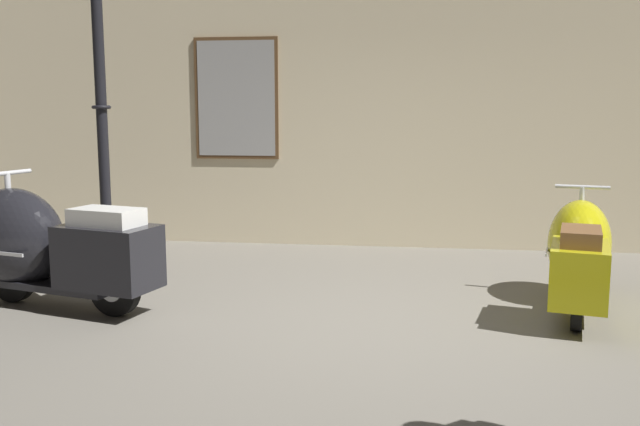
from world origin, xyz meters
TOP-DOWN VIEW (x-y plane):
  - ground_plane at (0.00, 0.00)m, footprint 60.00×60.00m
  - showroom_back_wall at (-0.01, 3.33)m, footprint 18.00×0.24m
  - scooter_0 at (-2.84, 0.34)m, footprint 1.90×0.96m
  - scooter_1 at (1.54, 0.90)m, footprint 0.80×1.68m
  - lamppost at (-2.94, 1.76)m, footprint 0.28×0.28m

SIDE VIEW (x-z plane):
  - ground_plane at x=0.00m, z-range 0.00..0.00m
  - scooter_1 at x=1.54m, z-range -0.04..0.94m
  - scooter_0 at x=-2.84m, z-range -0.05..1.07m
  - showroom_back_wall at x=-0.01m, z-range 0.00..3.23m
  - lamppost at x=-2.94m, z-range 0.10..3.20m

